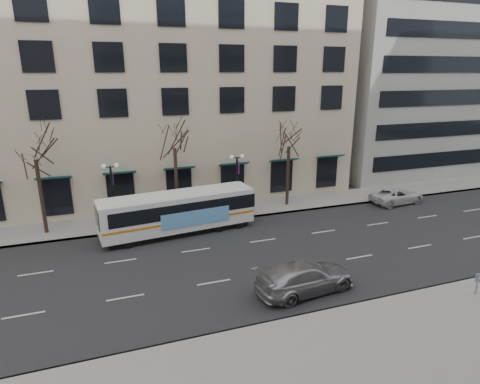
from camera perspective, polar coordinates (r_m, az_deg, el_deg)
name	(u,v)px	position (r m, az deg, el deg)	size (l,w,h in m)	color
ground	(204,265)	(26.02, -5.12, -10.29)	(160.00, 160.00, 0.00)	black
sidewalk_far	(234,210)	(35.22, -0.84, -2.62)	(80.00, 4.00, 0.15)	gray
building_hotel	(130,69)	(43.63, -15.35, 16.56)	(40.00, 20.00, 24.00)	beige
building_office	(410,22)	(57.64, 23.08, 21.33)	(25.00, 20.00, 35.00)	#999993
tree_far_left	(34,146)	(32.06, -27.28, 5.78)	(3.60, 3.60, 8.34)	black
tree_far_mid	(174,136)	(32.15, -9.35, 7.84)	(3.60, 3.60, 8.55)	black
tree_far_right	(289,136)	(35.31, 7.02, 7.95)	(3.60, 3.60, 8.06)	black
lamp_post_left	(113,193)	(31.98, -17.64, -0.09)	(1.22, 0.45, 5.21)	black
lamp_post_right	(237,181)	(33.63, -0.42, 1.56)	(1.22, 0.45, 5.21)	black
city_bus	(179,211)	(30.48, -8.62, -2.72)	(11.78, 3.81, 3.14)	white
silver_car	(305,277)	(23.08, 9.29, -11.88)	(2.36, 5.80, 1.68)	#A4A6AC
white_pickup	(397,196)	(39.92, 21.40, -0.48)	(2.37, 5.14, 1.43)	silver
pay_station	(478,280)	(25.67, 30.74, -10.67)	(0.26, 0.18, 1.20)	gray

